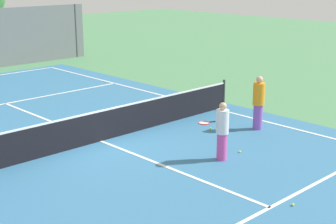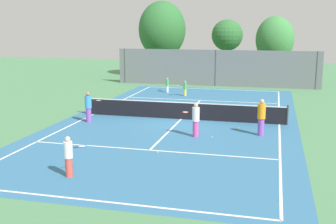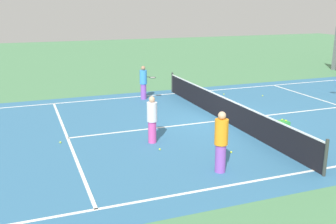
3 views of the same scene
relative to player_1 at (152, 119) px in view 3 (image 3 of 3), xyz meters
name	(u,v)px [view 3 (image 3 of 3)]	position (x,y,z in m)	size (l,w,h in m)	color
ground_plane	(223,120)	(-1.51, 3.65, -0.86)	(80.00, 80.00, 0.00)	#4C8456
court_surface	(223,120)	(-1.51, 3.65, -0.86)	(13.00, 25.00, 0.01)	teal
tennis_net	(224,109)	(-1.51, 3.65, -0.35)	(11.90, 0.10, 1.10)	#333833
player_1	(152,119)	(0.00, 0.00, 0.00)	(0.93, 0.59, 1.67)	#D14799
player_2	(221,141)	(3.08, 1.04, 0.07)	(0.39, 0.39, 1.82)	purple
player_4	(144,82)	(-6.38, 1.68, 0.02)	(0.89, 0.75, 1.71)	purple
ball_crate	(283,125)	(0.44, 5.18, -0.68)	(0.41, 0.37, 0.43)	green
tennis_ball_0	(231,152)	(1.89, 2.09, -0.83)	(0.07, 0.07, 0.07)	#CCE533
tennis_ball_1	(160,149)	(0.82, -0.02, -0.83)	(0.07, 0.07, 0.07)	#CCE533
tennis_ball_3	(224,94)	(-5.82, 6.02, -0.83)	(0.07, 0.07, 0.07)	#CCE533
tennis_ball_5	(60,142)	(-1.06, -3.05, -0.83)	(0.07, 0.07, 0.07)	#CCE533
tennis_ball_6	(263,96)	(-4.75, 7.75, -0.83)	(0.07, 0.07, 0.07)	#CCE533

